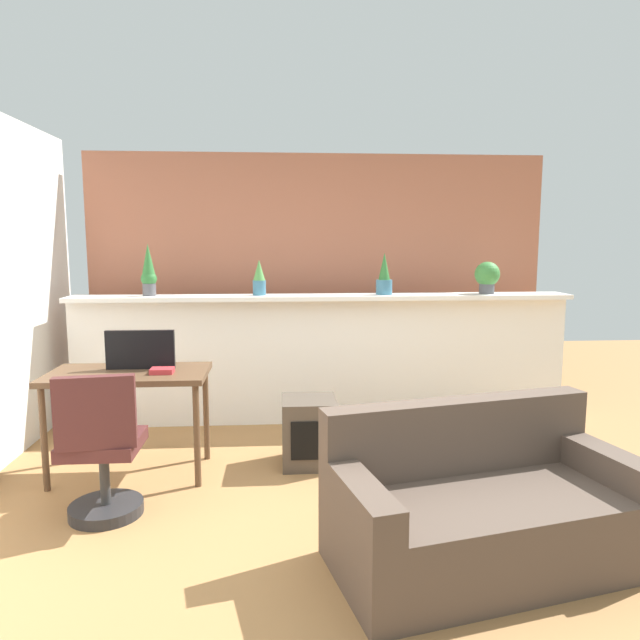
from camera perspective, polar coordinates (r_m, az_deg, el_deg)
ground_plane at (r=3.60m, az=2.80°, el=-19.63°), size 12.00×12.00×0.00m
divider_wall at (r=5.30m, az=0.27°, el=-4.03°), size 4.47×0.16×1.14m
plant_shelf at (r=5.17m, az=0.31°, el=2.28°), size 4.47×0.35×0.04m
brick_wall_behind at (r=5.80m, az=-0.17°, el=3.79°), size 4.47×0.10×2.50m
potted_plant_0 at (r=5.29m, az=-16.58°, el=4.62°), size 0.14×0.14×0.46m
potted_plant_1 at (r=5.15m, az=-6.03°, el=4.12°), size 0.12×0.12×0.32m
potted_plant_2 at (r=5.22m, az=6.36°, el=4.23°), size 0.15×0.15×0.38m
potted_plant_3 at (r=5.49m, az=16.19°, el=4.20°), size 0.23×0.23×0.29m
desk at (r=4.29m, az=-18.38°, el=-5.95°), size 1.10×0.60×0.75m
tv_monitor at (r=4.31m, az=-17.34°, el=-2.81°), size 0.48×0.04×0.28m
office_chair at (r=3.74m, az=-20.75°, el=-12.54°), size 0.47×0.47×0.91m
side_cube_shelf at (r=4.37m, az=-1.08°, el=-10.98°), size 0.40×0.41×0.50m
book_on_desk at (r=4.15m, az=-15.34°, el=-4.86°), size 0.16×0.12×0.04m
couch at (r=3.24m, az=15.66°, el=-17.58°), size 1.69×1.09×0.80m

